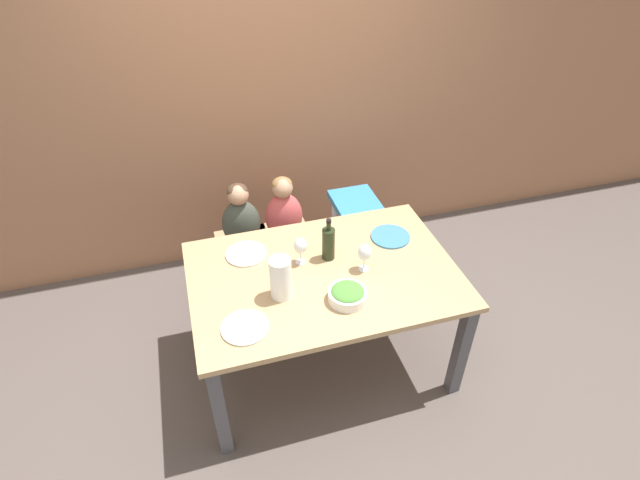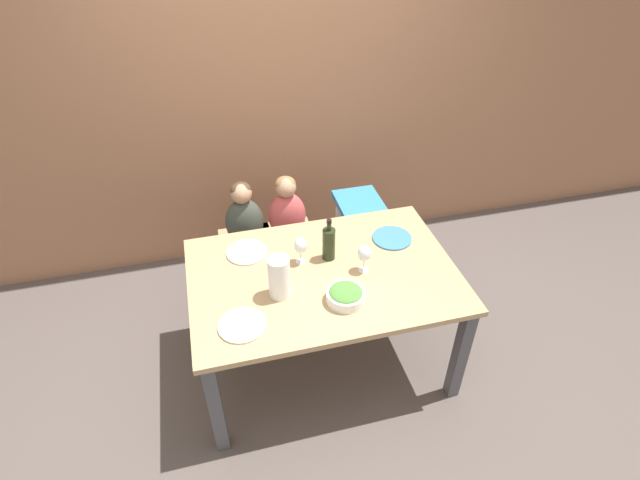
{
  "view_description": "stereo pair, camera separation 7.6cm",
  "coord_description": "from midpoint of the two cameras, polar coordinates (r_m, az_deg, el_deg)",
  "views": [
    {
      "loc": [
        -0.63,
        -2.04,
        2.64
      ],
      "look_at": [
        0.0,
        0.08,
        0.93
      ],
      "focal_mm": 28.0,
      "sensor_mm": 36.0,
      "label": 1
    },
    {
      "loc": [
        -0.55,
        -2.06,
        2.64
      ],
      "look_at": [
        0.0,
        0.08,
        0.93
      ],
      "focal_mm": 28.0,
      "sensor_mm": 36.0,
      "label": 2
    }
  ],
  "objects": [
    {
      "name": "ground_plane",
      "position": [
        3.39,
        1.0,
        -13.34
      ],
      "size": [
        14.0,
        14.0,
        0.0
      ],
      "primitive_type": "plane",
      "color": "#564C47"
    },
    {
      "name": "wall_back",
      "position": [
        3.66,
        -4.51,
        17.03
      ],
      "size": [
        10.0,
        0.06,
        2.7
      ],
      "color": "#9E6B4C",
      "rests_on": "ground_plane"
    },
    {
      "name": "dining_table",
      "position": [
        2.91,
        1.13,
        -5.19
      ],
      "size": [
        1.52,
        1.02,
        0.75
      ],
      "color": "tan",
      "rests_on": "ground_plane"
    },
    {
      "name": "chair_far_left",
      "position": [
        3.6,
        -7.66,
        -1.24
      ],
      "size": [
        0.37,
        0.41,
        0.47
      ],
      "color": "silver",
      "rests_on": "ground_plane"
    },
    {
      "name": "chair_far_center",
      "position": [
        3.64,
        -3.01,
        -0.51
      ],
      "size": [
        0.37,
        0.41,
        0.47
      ],
      "color": "silver",
      "rests_on": "ground_plane"
    },
    {
      "name": "chair_right_highchair",
      "position": [
        3.66,
        4.98,
        2.54
      ],
      "size": [
        0.32,
        0.35,
        0.69
      ],
      "color": "silver",
      "rests_on": "ground_plane"
    },
    {
      "name": "person_child_left",
      "position": [
        3.42,
        -8.07,
        2.75
      ],
      "size": [
        0.26,
        0.19,
        0.48
      ],
      "color": "#3D4238",
      "rests_on": "chair_far_left"
    },
    {
      "name": "person_child_center",
      "position": [
        3.46,
        -3.18,
        3.48
      ],
      "size": [
        0.26,
        0.19,
        0.48
      ],
      "color": "#C64C4C",
      "rests_on": "chair_far_center"
    },
    {
      "name": "wine_bottle",
      "position": [
        2.88,
        1.77,
        -0.36
      ],
      "size": [
        0.08,
        0.08,
        0.27
      ],
      "color": "#232D19",
      "rests_on": "dining_table"
    },
    {
      "name": "paper_towel_roll",
      "position": [
        2.64,
        -3.85,
        -4.28
      ],
      "size": [
        0.12,
        0.12,
        0.25
      ],
      "color": "white",
      "rests_on": "dining_table"
    },
    {
      "name": "wine_glass_near",
      "position": [
        2.8,
        5.89,
        -1.58
      ],
      "size": [
        0.08,
        0.08,
        0.17
      ],
      "color": "white",
      "rests_on": "dining_table"
    },
    {
      "name": "wine_glass_far",
      "position": [
        2.85,
        -1.48,
        -0.65
      ],
      "size": [
        0.08,
        0.08,
        0.17
      ],
      "color": "white",
      "rests_on": "dining_table"
    },
    {
      "name": "salad_bowl_large",
      "position": [
        2.66,
        3.78,
        -6.29
      ],
      "size": [
        0.21,
        0.21,
        0.08
      ],
      "color": "white",
      "rests_on": "dining_table"
    },
    {
      "name": "dinner_plate_front_left",
      "position": [
        2.58,
        -8.08,
        -9.65
      ],
      "size": [
        0.24,
        0.24,
        0.01
      ],
      "color": "silver",
      "rests_on": "dining_table"
    },
    {
      "name": "dinner_plate_back_left",
      "position": [
        3.01,
        -7.63,
        -1.4
      ],
      "size": [
        0.24,
        0.24,
        0.01
      ],
      "color": "silver",
      "rests_on": "dining_table"
    },
    {
      "name": "dinner_plate_back_right",
      "position": [
        3.13,
        8.92,
        0.22
      ],
      "size": [
        0.24,
        0.24,
        0.01
      ],
      "color": "teal",
      "rests_on": "dining_table"
    }
  ]
}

